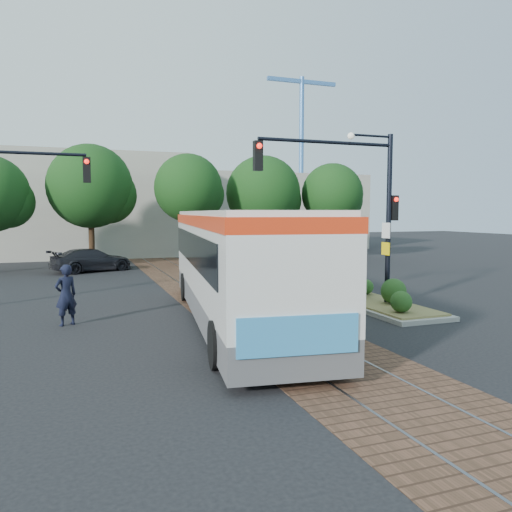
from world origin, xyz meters
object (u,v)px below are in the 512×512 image
at_px(city_bus, 236,260).
at_px(signal_pole_main, 359,192).
at_px(officer, 66,295).
at_px(traffic_island, 382,300).
at_px(parked_car, 92,260).

distance_m(city_bus, signal_pole_main, 5.10).
bearing_deg(city_bus, officer, 174.19).
bearing_deg(traffic_island, signal_pole_main, 174.64).
relative_size(traffic_island, officer, 2.77).
height_order(city_bus, signal_pole_main, signal_pole_main).
bearing_deg(officer, signal_pole_main, 147.92).
distance_m(city_bus, parked_car, 16.19).
distance_m(traffic_island, officer, 10.70).
xyz_separation_m(signal_pole_main, officer, (-9.67, 0.94, -3.22)).
height_order(city_bus, parked_car, city_bus).
bearing_deg(parked_car, city_bus, 171.43).
relative_size(city_bus, traffic_island, 2.56).
bearing_deg(signal_pole_main, officer, 174.43).
distance_m(signal_pole_main, officer, 10.24).
bearing_deg(officer, traffic_island, 147.94).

